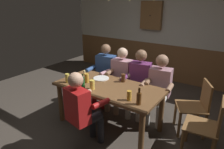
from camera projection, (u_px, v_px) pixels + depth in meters
ground_plane at (108, 125)px, 3.56m from camera, size 7.13×7.13×0.00m
back_wall_upper at (172, 16)px, 5.08m from camera, size 5.94×0.12×1.42m
back_wall_wainscot at (167, 62)px, 5.49m from camera, size 5.94×0.12×0.95m
dining_table at (109, 92)px, 3.36m from camera, size 1.74×0.85×0.74m
person_0 at (104, 72)px, 4.16m from camera, size 0.55×0.56×1.23m
person_1 at (120, 76)px, 3.96m from camera, size 0.53×0.52×1.21m
person_2 at (139, 80)px, 3.74m from camera, size 0.55×0.57×1.22m
person_3 at (159, 86)px, 3.53m from camera, size 0.54×0.57×1.19m
person_4 at (82, 107)px, 2.84m from camera, size 0.54×0.56×1.19m
chair_empty_near_right at (197, 106)px, 3.25m from camera, size 0.59×0.59×0.88m
chair_empty_near_left at (208, 126)px, 2.73m from camera, size 0.48×0.48×0.88m
table_candle at (84, 73)px, 3.80m from camera, size 0.04×0.04×0.08m
condiment_caddy at (79, 78)px, 3.59m from camera, size 0.14×0.10×0.05m
plate_0 at (101, 78)px, 3.62m from camera, size 0.28×0.28×0.01m
bottle_0 at (83, 83)px, 3.21m from camera, size 0.07×0.07×0.24m
bottle_1 at (139, 98)px, 2.71m from camera, size 0.07×0.07×0.24m
pint_glass_0 at (87, 78)px, 3.44m from camera, size 0.07×0.07×0.15m
pint_glass_1 at (129, 96)px, 2.83m from camera, size 0.07×0.07×0.14m
pint_glass_2 at (67, 78)px, 3.45m from camera, size 0.07×0.07×0.15m
pint_glass_3 at (92, 85)px, 3.18m from camera, size 0.08×0.08×0.15m
pint_glass_4 at (123, 78)px, 3.47m from camera, size 0.07×0.07×0.14m
wall_dart_cabinet at (151, 15)px, 5.24m from camera, size 0.56×0.15×0.70m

